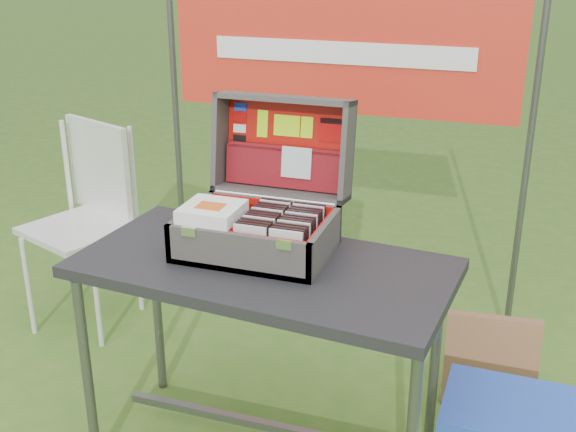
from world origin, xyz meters
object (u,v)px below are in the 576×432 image
(chair, at_px, (80,231))
(suitcase, at_px, (262,180))
(cardboard_box, at_px, (490,362))
(table, at_px, (265,362))

(chair, bearing_deg, suitcase, -2.79)
(suitcase, distance_m, cardboard_box, 1.24)
(suitcase, bearing_deg, cardboard_box, 29.15)
(chair, bearing_deg, cardboard_box, 19.71)
(suitcase, bearing_deg, table, -68.59)
(cardboard_box, bearing_deg, suitcase, -155.35)
(chair, bearing_deg, table, -7.02)
(suitcase, bearing_deg, chair, 155.81)
(table, xyz_separation_m, suitcase, (-0.05, 0.13, 0.63))
(chair, distance_m, cardboard_box, 1.95)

